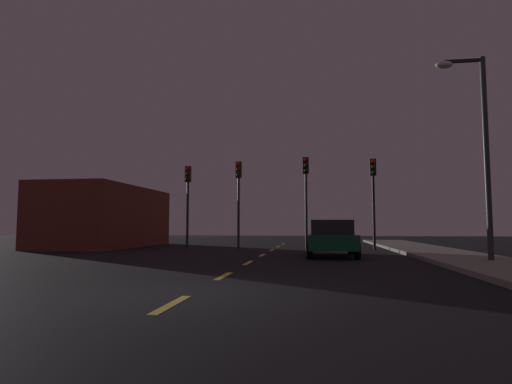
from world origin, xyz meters
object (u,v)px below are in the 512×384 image
object	(u,v)px
car_stopped_ahead	(332,238)
street_lamp_right	(478,138)
traffic_signal_center_left	(239,187)
traffic_signal_center_right	(306,185)
traffic_signal_far_left	(188,190)
traffic_signal_far_right	(373,186)

from	to	relation	value
car_stopped_ahead	street_lamp_right	distance (m)	6.46
traffic_signal_center_left	traffic_signal_center_right	size ratio (longest dim) A/B	0.97
street_lamp_right	traffic_signal_center_right	bearing A→B (deg)	124.54
traffic_signal_center_left	street_lamp_right	size ratio (longest dim) A/B	0.71
traffic_signal_far_left	traffic_signal_center_left	size ratio (longest dim) A/B	0.96
traffic_signal_center_right	traffic_signal_far_right	bearing A→B (deg)	-0.01
traffic_signal_far_right	street_lamp_right	size ratio (longest dim) A/B	0.71
traffic_signal_far_right	traffic_signal_center_left	bearing A→B (deg)	180.00
car_stopped_ahead	street_lamp_right	world-z (taller)	street_lamp_right
traffic_signal_far_left	street_lamp_right	xyz separation A→B (m)	(12.45, -8.43, 0.85)
traffic_signal_center_right	car_stopped_ahead	xyz separation A→B (m)	(1.13, -5.49, -2.74)
car_stopped_ahead	street_lamp_right	xyz separation A→B (m)	(4.67, -2.94, 3.36)
traffic_signal_center_left	traffic_signal_far_right	xyz separation A→B (m)	(7.29, -0.00, -0.00)
traffic_signal_far_left	traffic_signal_center_right	size ratio (longest dim) A/B	0.93
traffic_signal_far_left	traffic_signal_center_right	distance (m)	6.66
traffic_signal_center_right	car_stopped_ahead	distance (m)	6.24
traffic_signal_far_right	car_stopped_ahead	distance (m)	6.56
street_lamp_right	traffic_signal_far_left	bearing A→B (deg)	145.92
traffic_signal_far_left	traffic_signal_center_right	world-z (taller)	traffic_signal_center_right
traffic_signal_far_left	car_stopped_ahead	xyz separation A→B (m)	(7.78, -5.49, -2.51)
street_lamp_right	traffic_signal_center_left	bearing A→B (deg)	138.52
car_stopped_ahead	street_lamp_right	size ratio (longest dim) A/B	0.58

